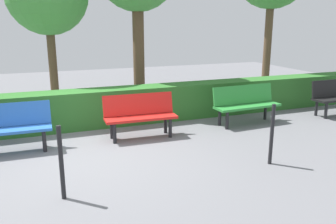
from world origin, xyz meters
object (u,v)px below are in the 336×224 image
(bench_black, at_px, (336,96))
(bench_green, at_px, (246,103))
(bench_red, at_px, (140,114))
(bench_blue, at_px, (10,126))

(bench_black, bearing_deg, bench_green, -4.33)
(bench_red, xyz_separation_m, bench_blue, (2.37, -0.04, -0.00))
(bench_green, xyz_separation_m, bench_red, (2.50, 0.08, -0.00))
(bench_green, bearing_deg, bench_black, 174.52)
(bench_blue, bearing_deg, bench_green, -178.48)
(bench_black, relative_size, bench_green, 0.87)
(bench_red, bearing_deg, bench_black, -178.17)
(bench_green, height_order, bench_red, same)
(bench_red, relative_size, bench_blue, 1.03)
(bench_black, xyz_separation_m, bench_blue, (7.41, -0.08, 0.00))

